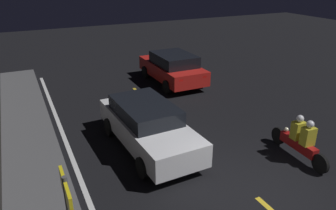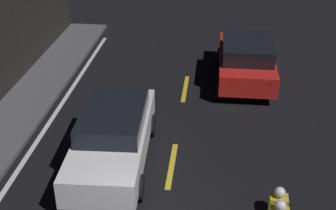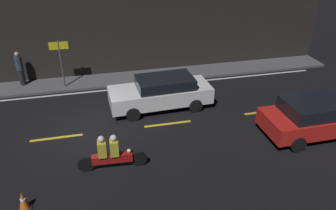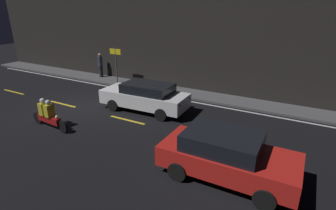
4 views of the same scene
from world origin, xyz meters
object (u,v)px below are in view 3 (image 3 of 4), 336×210
at_px(motorcycle, 110,154).
at_px(traffic_cone_near, 23,201).
at_px(taxi_red, 315,117).
at_px(shop_sign, 60,55).
at_px(sedan_white, 161,92).
at_px(pedestrian, 20,68).

xyz_separation_m(motorcycle, traffic_cone_near, (-2.63, -1.26, -0.32)).
xyz_separation_m(taxi_red, motorcycle, (-7.98, -0.31, -0.17)).
height_order(motorcycle, traffic_cone_near, motorcycle).
relative_size(motorcycle, shop_sign, 0.98).
bearing_deg(taxi_red, shop_sign, 145.65).
xyz_separation_m(sedan_white, shop_sign, (-4.38, 3.05, 1.04)).
xyz_separation_m(traffic_cone_near, pedestrian, (-1.25, 8.87, 0.73)).
xyz_separation_m(motorcycle, shop_sign, (-1.78, 6.91, 1.19)).
height_order(taxi_red, pedestrian, pedestrian).
height_order(taxi_red, motorcycle, taxi_red).
bearing_deg(motorcycle, taxi_red, 5.80).
height_order(sedan_white, traffic_cone_near, sedan_white).
height_order(traffic_cone_near, pedestrian, pedestrian).
distance_m(motorcycle, shop_sign, 7.23).
bearing_deg(taxi_red, motorcycle, -178.08).
height_order(sedan_white, taxi_red, taxi_red).
height_order(sedan_white, motorcycle, sedan_white).
height_order(sedan_white, shop_sign, shop_sign).
distance_m(sedan_white, motorcycle, 4.65).
bearing_deg(sedan_white, shop_sign, -37.33).
height_order(taxi_red, traffic_cone_near, taxi_red).
bearing_deg(pedestrian, motorcycle, -62.96).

